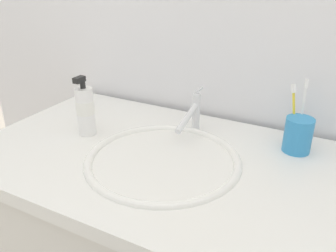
# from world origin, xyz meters

# --- Properties ---
(tiled_wall_back) EXTENTS (2.28, 0.04, 2.40)m
(tiled_wall_back) POSITION_xyz_m (0.00, 0.36, 1.20)
(tiled_wall_back) COLOR silver
(tiled_wall_back) RESTS_ON ground
(sink_basin) EXTENTS (0.43, 0.43, 0.12)m
(sink_basin) POSITION_xyz_m (0.01, -0.02, 0.82)
(sink_basin) COLOR white
(sink_basin) RESTS_ON vanity_counter
(faucet) EXTENTS (0.02, 0.17, 0.13)m
(faucet) POSITION_xyz_m (0.01, 0.17, 0.93)
(faucet) COLOR silver
(faucet) RESTS_ON sink_basin
(toothbrush_cup) EXTENTS (0.08, 0.08, 0.10)m
(toothbrush_cup) POSITION_xyz_m (0.32, 0.20, 0.91)
(toothbrush_cup) COLOR #338CCC
(toothbrush_cup) RESTS_ON vanity_counter
(toothbrush_white) EXTENTS (0.02, 0.04, 0.19)m
(toothbrush_white) POSITION_xyz_m (0.32, 0.24, 0.98)
(toothbrush_white) COLOR white
(toothbrush_white) RESTS_ON toothbrush_cup
(toothbrush_yellow) EXTENTS (0.05, 0.05, 0.18)m
(toothbrush_yellow) POSITION_xyz_m (0.30, 0.23, 0.97)
(toothbrush_yellow) COLOR yellow
(toothbrush_yellow) RESTS_ON toothbrush_cup
(soap_dispenser) EXTENTS (0.06, 0.06, 0.19)m
(soap_dispenser) POSITION_xyz_m (-0.27, 0.01, 0.95)
(soap_dispenser) COLOR white
(soap_dispenser) RESTS_ON vanity_counter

